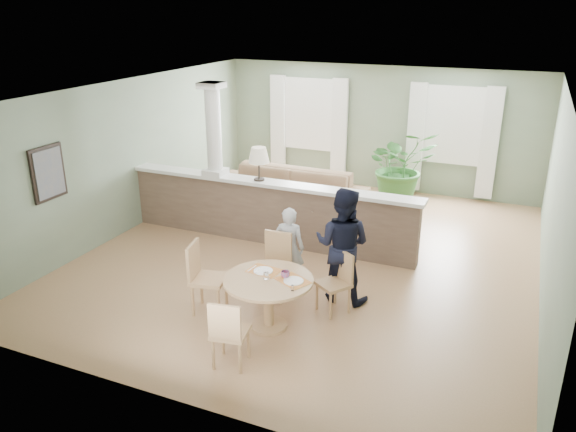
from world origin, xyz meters
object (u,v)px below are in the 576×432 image
at_px(chair_far_boy, 275,262).
at_px(chair_side, 203,274).
at_px(chair_near, 228,331).
at_px(dining_table, 269,289).
at_px(man_person, 342,245).
at_px(child_person, 289,248).
at_px(sofa, 286,195).
at_px(chair_far_man, 338,279).
at_px(houseplant, 400,166).

xyz_separation_m(chair_far_boy, chair_side, (-0.70, -0.78, 0.03)).
relative_size(chair_near, chair_side, 0.89).
relative_size(dining_table, man_person, 0.69).
distance_m(dining_table, child_person, 1.13).
xyz_separation_m(dining_table, child_person, (-0.20, 1.11, 0.07)).
bearing_deg(chair_far_boy, dining_table, -73.18).
relative_size(sofa, chair_far_man, 3.61).
height_order(dining_table, chair_far_boy, chair_far_boy).
height_order(child_person, man_person, man_person).
relative_size(sofa, dining_table, 2.69).
xyz_separation_m(houseplant, man_person, (0.18, -4.42, 0.04)).
xyz_separation_m(chair_far_man, man_person, (-0.06, 0.34, 0.35)).
distance_m(sofa, chair_far_boy, 3.17).
height_order(dining_table, chair_far_man, chair_far_man).
relative_size(chair_side, child_person, 0.79).
relative_size(dining_table, child_person, 0.92).
xyz_separation_m(child_person, man_person, (0.81, -0.04, 0.20)).
bearing_deg(dining_table, chair_near, -93.28).
bearing_deg(man_person, chair_far_man, 100.57).
height_order(houseplant, chair_far_man, houseplant).
bearing_deg(dining_table, chair_far_boy, 109.23).
distance_m(sofa, dining_table, 4.03).
height_order(chair_far_man, chair_near, chair_near).
height_order(houseplant, chair_side, houseplant).
height_order(chair_near, man_person, man_person).
relative_size(sofa, chair_side, 3.13).
distance_m(chair_far_man, child_person, 0.95).
bearing_deg(man_person, chair_near, 73.20).
relative_size(houseplant, chair_near, 1.79).
relative_size(houseplant, chair_side, 1.59).
xyz_separation_m(dining_table, chair_far_man, (0.66, 0.74, -0.08)).
bearing_deg(chair_side, chair_near, -149.31).
relative_size(chair_far_man, chair_near, 0.98).
relative_size(chair_side, man_person, 0.59).
bearing_deg(sofa, dining_table, -68.63).
xyz_separation_m(chair_far_boy, chair_near, (0.23, -1.78, -0.03)).
bearing_deg(sofa, chair_near, -73.18).
bearing_deg(houseplant, chair_side, -104.53).
distance_m(sofa, houseplant, 2.54).
distance_m(chair_side, man_person, 1.93).
distance_m(houseplant, man_person, 4.42).
bearing_deg(chair_side, sofa, -5.95).
height_order(chair_far_boy, chair_side, chair_side).
bearing_deg(man_person, dining_table, 61.73).
distance_m(chair_side, child_person, 1.34).
bearing_deg(child_person, man_person, 167.84).
bearing_deg(child_person, houseplant, -107.70).
height_order(houseplant, chair_far_boy, houseplant).
distance_m(chair_near, child_person, 2.09).
xyz_separation_m(sofa, chair_near, (1.36, -4.74, 0.03)).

